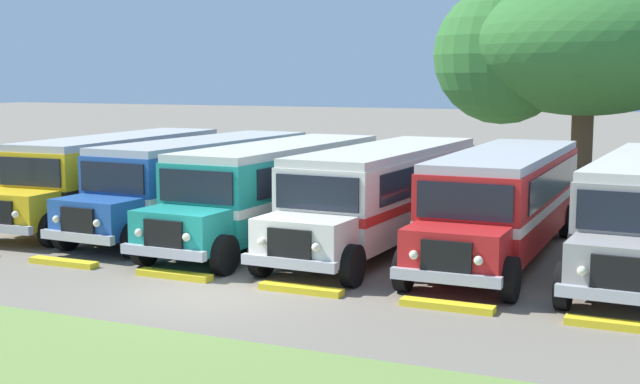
% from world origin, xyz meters
% --- Properties ---
extents(ground_plane, '(220.00, 220.00, 0.00)m').
position_xyz_m(ground_plane, '(0.00, 0.00, 0.00)').
color(ground_plane, slate).
extents(parked_bus_slot_0, '(3.08, 10.89, 2.82)m').
position_xyz_m(parked_bus_slot_0, '(-8.40, 7.50, 1.58)').
color(parked_bus_slot_0, yellow).
rests_on(parked_bus_slot_0, ground_plane).
extents(parked_bus_slot_1, '(3.09, 10.89, 2.82)m').
position_xyz_m(parked_bus_slot_1, '(-4.91, 7.34, 1.58)').
color(parked_bus_slot_1, '#23519E').
rests_on(parked_bus_slot_1, ground_plane).
extents(parked_bus_slot_2, '(2.92, 10.87, 2.82)m').
position_xyz_m(parked_bus_slot_2, '(-1.81, 6.63, 1.58)').
color(parked_bus_slot_2, teal).
rests_on(parked_bus_slot_2, ground_plane).
extents(parked_bus_slot_3, '(2.95, 10.87, 2.82)m').
position_xyz_m(parked_bus_slot_3, '(1.51, 6.81, 1.58)').
color(parked_bus_slot_3, silver).
rests_on(parked_bus_slot_3, ground_plane).
extents(parked_bus_slot_4, '(2.74, 10.85, 2.82)m').
position_xyz_m(parked_bus_slot_4, '(4.94, 6.91, 1.58)').
color(parked_bus_slot_4, red).
rests_on(parked_bus_slot_4, ground_plane).
extents(curb_wheelstop_1, '(2.00, 0.36, 0.15)m').
position_xyz_m(curb_wheelstop_1, '(-5.09, 0.93, 0.07)').
color(curb_wheelstop_1, yellow).
rests_on(curb_wheelstop_1, ground_plane).
extents(curb_wheelstop_2, '(2.00, 0.36, 0.15)m').
position_xyz_m(curb_wheelstop_2, '(-1.70, 0.93, 0.07)').
color(curb_wheelstop_2, yellow).
rests_on(curb_wheelstop_2, ground_plane).
extents(curb_wheelstop_3, '(2.00, 0.36, 0.15)m').
position_xyz_m(curb_wheelstop_3, '(1.70, 0.93, 0.07)').
color(curb_wheelstop_3, yellow).
rests_on(curb_wheelstop_3, ground_plane).
extents(curb_wheelstop_4, '(2.00, 0.36, 0.15)m').
position_xyz_m(curb_wheelstop_4, '(5.09, 0.93, 0.07)').
color(curb_wheelstop_4, yellow).
rests_on(curb_wheelstop_4, ground_plane).
extents(curb_wheelstop_5, '(2.00, 0.36, 0.15)m').
position_xyz_m(curb_wheelstop_5, '(8.48, 0.93, 0.07)').
color(curb_wheelstop_5, yellow).
rests_on(curb_wheelstop_5, ground_plane).
extents(broad_shade_tree, '(11.84, 10.02, 9.79)m').
position_xyz_m(broad_shade_tree, '(5.59, 19.49, 6.16)').
color(broad_shade_tree, brown).
rests_on(broad_shade_tree, ground_plane).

